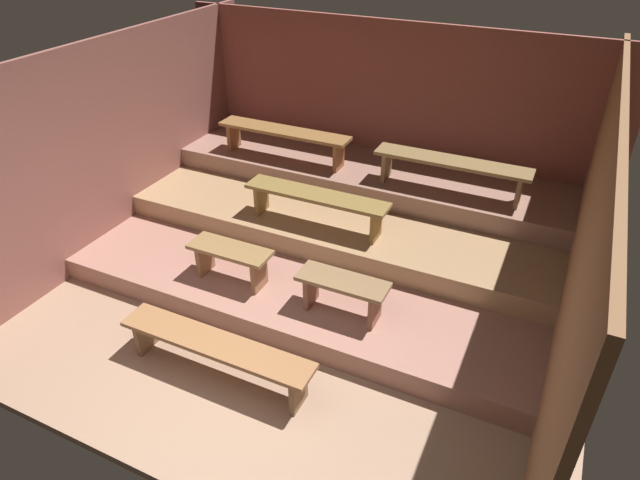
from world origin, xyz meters
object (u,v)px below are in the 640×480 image
object	(u,v)px
bench_lower_left	(231,257)
bench_middle_center	(316,200)
bench_upper_left	(284,135)
bench_upper_right	(451,166)
bench_lower_right	(343,289)
bench_floor_center	(216,348)

from	to	relation	value
bench_lower_left	bench_middle_center	world-z (taller)	bench_middle_center
bench_lower_left	bench_upper_left	size ratio (longest dim) A/B	0.49
bench_upper_right	bench_middle_center	bearing A→B (deg)	-141.43
bench_middle_center	bench_upper_left	xyz separation A→B (m)	(-0.96, 1.01, 0.25)
bench_upper_left	bench_upper_right	xyz separation A→B (m)	(2.22, 0.00, 0.00)
bench_upper_left	bench_lower_right	bearing A→B (deg)	-49.60
bench_floor_center	bench_middle_center	size ratio (longest dim) A/B	1.11
bench_lower_left	bench_lower_right	bearing A→B (deg)	0.00
bench_floor_center	bench_lower_right	size ratio (longest dim) A/B	2.12
bench_floor_center	bench_lower_right	xyz separation A→B (m)	(0.78, 1.03, 0.21)
bench_lower_right	bench_upper_left	size ratio (longest dim) A/B	0.49
bench_lower_right	bench_upper_right	xyz separation A→B (m)	(0.47, 2.06, 0.53)
bench_middle_center	bench_upper_right	distance (m)	1.63
bench_lower_right	bench_upper_right	size ratio (longest dim) A/B	0.49
bench_upper_left	bench_upper_right	world-z (taller)	same
bench_middle_center	bench_upper_left	world-z (taller)	bench_upper_left
bench_lower_left	bench_upper_right	bearing A→B (deg)	49.60
bench_middle_center	bench_lower_right	bearing A→B (deg)	-53.08
bench_lower_right	bench_middle_center	bearing A→B (deg)	126.92
bench_floor_center	bench_upper_left	xyz separation A→B (m)	(-0.97, 3.08, 0.74)
bench_middle_center	bench_floor_center	bearing A→B (deg)	-89.71
bench_floor_center	bench_middle_center	world-z (taller)	bench_middle_center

